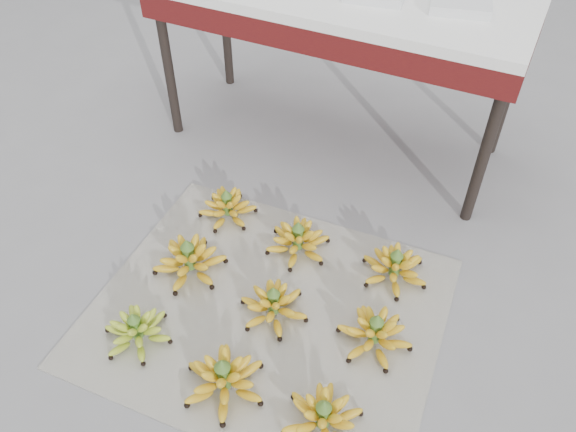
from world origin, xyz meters
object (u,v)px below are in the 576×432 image
at_px(vendor_table, 339,10).
at_px(bunch_front_left, 137,330).
at_px(bunch_front_right, 323,418).
at_px(tray_far_right, 461,5).
at_px(bunch_mid_right, 375,333).
at_px(bunch_front_center, 224,379).
at_px(newspaper_mat, 268,311).
at_px(bunch_back_center, 298,241).
at_px(bunch_back_left, 228,207).
at_px(bunch_mid_center, 274,305).
at_px(bunch_mid_left, 189,260).
at_px(bunch_back_right, 395,267).

bearing_deg(vendor_table, bunch_front_left, -96.08).
distance_m(bunch_front_right, tray_far_right, 1.61).
bearing_deg(bunch_mid_right, bunch_front_right, -100.06).
bearing_deg(bunch_front_center, newspaper_mat, 104.86).
distance_m(bunch_mid_right, bunch_back_center, 0.52).
distance_m(newspaper_mat, bunch_back_left, 0.54).
height_order(bunch_mid_center, tray_far_right, tray_far_right).
xyz_separation_m(bunch_front_center, bunch_mid_right, (0.38, 0.38, -0.00)).
height_order(bunch_front_center, bunch_mid_center, bunch_front_center).
bearing_deg(bunch_front_right, vendor_table, 133.39).
height_order(bunch_back_center, tray_far_right, tray_far_right).
relative_size(bunch_back_left, tray_far_right, 1.02).
distance_m(newspaper_mat, vendor_table, 1.30).
bearing_deg(bunch_mid_right, bunch_mid_left, 176.01).
distance_m(bunch_front_center, bunch_mid_center, 0.34).
height_order(bunch_front_center, bunch_back_center, bunch_front_center).
bearing_deg(newspaper_mat, vendor_table, 100.54).
relative_size(newspaper_mat, bunch_mid_center, 4.02).
bearing_deg(vendor_table, bunch_front_center, -81.16).
distance_m(bunch_front_right, vendor_table, 1.65).
distance_m(newspaper_mat, bunch_back_center, 0.33).
relative_size(bunch_back_left, bunch_back_center, 0.78).
bearing_deg(bunch_back_right, bunch_front_left, -113.32).
distance_m(bunch_mid_center, bunch_back_right, 0.50).
height_order(bunch_front_left, bunch_back_center, bunch_back_center).
xyz_separation_m(bunch_mid_left, bunch_back_left, (-0.02, 0.33, -0.01)).
xyz_separation_m(bunch_back_center, bunch_back_right, (0.40, 0.03, -0.00)).
bearing_deg(bunch_mid_left, bunch_front_right, -42.95).
bearing_deg(bunch_front_left, bunch_front_right, 9.31).
bearing_deg(bunch_mid_right, bunch_back_right, 91.94).
relative_size(bunch_front_center, bunch_back_right, 0.96).
xyz_separation_m(vendor_table, tray_far_right, (0.49, 0.01, 0.11)).
relative_size(bunch_back_center, bunch_back_right, 1.01).
xyz_separation_m(bunch_mid_left, bunch_mid_center, (0.39, -0.05, -0.01)).
xyz_separation_m(bunch_front_center, vendor_table, (-0.22, 1.44, 0.62)).
relative_size(bunch_mid_right, bunch_back_left, 1.04).
height_order(bunch_mid_left, bunch_back_left, bunch_mid_left).
xyz_separation_m(newspaper_mat, bunch_front_center, (0.02, -0.34, 0.06)).
xyz_separation_m(bunch_front_center, bunch_mid_left, (-0.38, 0.38, 0.00)).
height_order(bunch_back_center, bunch_back_right, bunch_back_center).
bearing_deg(bunch_back_center, bunch_mid_center, -57.47).
height_order(bunch_front_center, bunch_mid_right, bunch_front_center).
height_order(bunch_back_left, vendor_table, vendor_table).
bearing_deg(tray_far_right, newspaper_mat, -104.68).
distance_m(newspaper_mat, tray_far_right, 1.39).
relative_size(bunch_mid_left, bunch_back_center, 1.03).
relative_size(bunch_mid_right, bunch_back_right, 0.81).
bearing_deg(bunch_back_left, bunch_mid_right, -28.20).
distance_m(bunch_front_center, tray_far_right, 1.64).
distance_m(bunch_front_left, vendor_table, 1.54).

